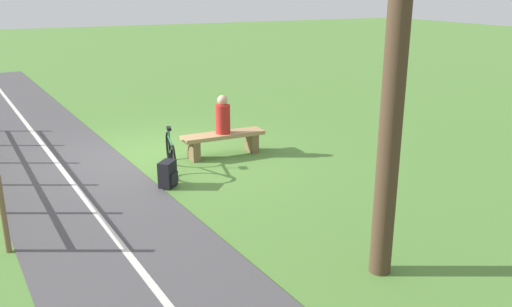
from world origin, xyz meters
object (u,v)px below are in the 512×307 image
at_px(tree_far_right, 392,63).
at_px(bicycle, 171,153).
at_px(bench, 223,140).
at_px(person_seated, 223,116).
at_px(backpack, 168,174).

bearing_deg(tree_far_right, bicycle, -76.93).
relative_size(bench, bicycle, 1.11).
bearing_deg(person_seated, backpack, 38.43).
bearing_deg(person_seated, tree_far_right, 88.37).
relative_size(person_seated, bicycle, 0.51).
bearing_deg(backpack, person_seated, -141.66).
height_order(bicycle, backpack, bicycle).
height_order(person_seated, tree_far_right, tree_far_right).
distance_m(bench, tree_far_right, 5.78).
distance_m(backpack, tree_far_right, 4.90).
xyz_separation_m(bench, backpack, (1.62, 1.28, -0.10)).
height_order(person_seated, bicycle, person_seated).
bearing_deg(backpack, bench, -141.66).
bearing_deg(bicycle, backpack, -9.52).
distance_m(bench, bicycle, 1.36).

